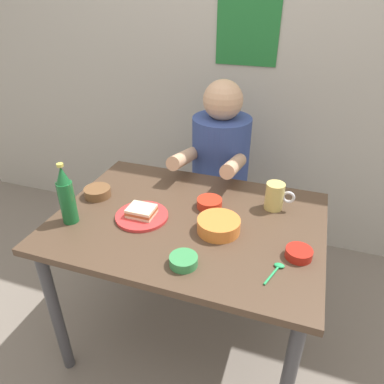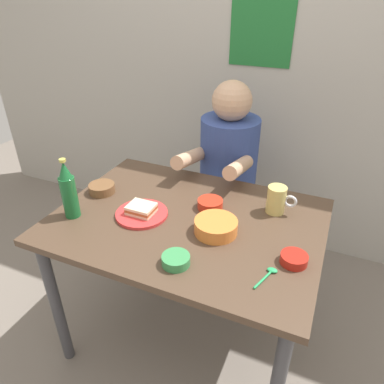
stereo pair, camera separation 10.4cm
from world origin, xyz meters
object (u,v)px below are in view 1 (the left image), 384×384
(dining_table, at_px, (188,236))
(sandwich, at_px, (141,211))
(beer_mug, at_px, (275,196))
(stool, at_px, (218,215))
(person_seated, at_px, (220,154))
(plate_orange, at_px, (142,216))
(sauce_bowl_chili, at_px, (209,203))
(beer_bottle, at_px, (66,196))

(dining_table, xyz_separation_m, sandwich, (-0.19, -0.06, 0.13))
(sandwich, xyz_separation_m, beer_mug, (0.51, 0.25, 0.03))
(stool, relative_size, person_seated, 0.63)
(plate_orange, relative_size, sandwich, 2.00)
(stool, height_order, sauce_bowl_chili, sauce_bowl_chili)
(beer_mug, distance_m, beer_bottle, 0.86)
(sandwich, xyz_separation_m, sauce_bowl_chili, (0.24, 0.17, -0.01))
(dining_table, distance_m, person_seated, 0.63)
(dining_table, xyz_separation_m, stool, (-0.03, 0.63, -0.30))
(beer_mug, xyz_separation_m, sauce_bowl_chili, (-0.27, -0.08, -0.04))
(stool, bearing_deg, beer_bottle, -117.64)
(person_seated, height_order, sandwich, person_seated)
(stool, xyz_separation_m, sauce_bowl_chili, (0.09, -0.52, 0.41))
(dining_table, xyz_separation_m, beer_bottle, (-0.45, -0.17, 0.21))
(plate_orange, distance_m, sandwich, 0.02)
(beer_mug, distance_m, sauce_bowl_chili, 0.28)
(plate_orange, relative_size, beer_bottle, 0.84)
(person_seated, relative_size, plate_orange, 3.27)
(person_seated, relative_size, sauce_bowl_chili, 6.54)
(dining_table, distance_m, sandwich, 0.23)
(person_seated, bearing_deg, beer_mug, -49.95)
(beer_mug, xyz_separation_m, beer_bottle, (-0.78, -0.37, 0.06))
(plate_orange, height_order, sandwich, sandwich)
(beer_bottle, bearing_deg, plate_orange, 23.88)
(plate_orange, bearing_deg, sandwich, 90.00)
(plate_orange, distance_m, beer_bottle, 0.31)
(plate_orange, distance_m, beer_mug, 0.57)
(stool, bearing_deg, plate_orange, -102.82)
(sauce_bowl_chili, bearing_deg, beer_mug, 17.52)
(person_seated, bearing_deg, dining_table, -87.31)
(dining_table, height_order, beer_bottle, beer_bottle)
(stool, xyz_separation_m, plate_orange, (-0.16, -0.69, 0.40))
(dining_table, bearing_deg, sandwich, -163.13)
(beer_mug, bearing_deg, beer_bottle, -154.53)
(sauce_bowl_chili, bearing_deg, person_seated, 99.86)
(dining_table, distance_m, plate_orange, 0.22)
(sandwich, bearing_deg, sauce_bowl_chili, 34.55)
(beer_mug, bearing_deg, sandwich, -153.72)
(plate_orange, relative_size, beer_mug, 1.75)
(stool, bearing_deg, dining_table, -87.35)
(beer_bottle, xyz_separation_m, sauce_bowl_chili, (0.51, 0.29, -0.10))
(dining_table, bearing_deg, plate_orange, -163.13)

